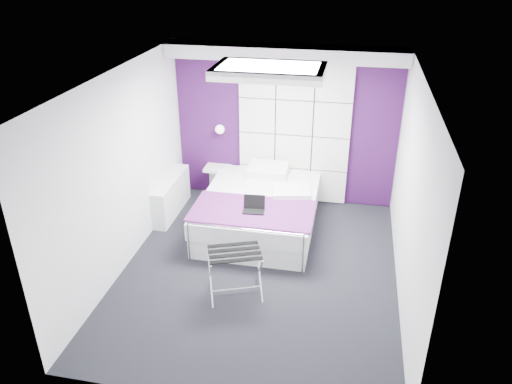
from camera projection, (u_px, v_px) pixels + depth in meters
floor at (259, 270)px, 6.70m from camera, size 4.40×4.40×0.00m
ceiling at (260, 78)px, 5.53m from camera, size 4.40×4.40×0.00m
wall_back at (285, 125)px, 8.05m from camera, size 3.60×0.00×3.60m
wall_left at (123, 171)px, 6.43m from camera, size 0.00×4.40×4.40m
wall_right at (411, 196)px, 5.80m from camera, size 0.00×4.40×4.40m
accent_wall at (285, 125)px, 8.04m from camera, size 3.58×0.02×2.58m
soffit at (285, 53)px, 7.29m from camera, size 3.58×0.50×0.20m
headboard at (294, 135)px, 8.03m from camera, size 1.80×0.08×2.30m
skylight at (269, 70)px, 6.08m from camera, size 1.36×0.86×0.12m
wall_lamp at (220, 129)px, 8.14m from camera, size 0.15×0.15×0.15m
radiator at (171, 196)px, 8.00m from camera, size 0.22×1.20×0.60m
bed at (260, 210)px, 7.57m from camera, size 1.72×2.08×0.73m
nightstand at (218, 168)px, 8.43m from camera, size 0.43×0.33×0.05m
luggage_rack at (235, 273)px, 6.12m from camera, size 0.63×0.47×0.62m
laptop at (254, 207)px, 6.96m from camera, size 0.30×0.21×0.22m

